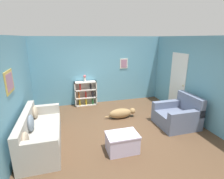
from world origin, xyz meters
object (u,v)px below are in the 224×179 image
object	(u,v)px
recliner_chair	(178,115)
coffee_table	(122,142)
couch	(40,134)
vase	(85,78)
dog	(121,113)
bookshelf	(86,94)

from	to	relation	value
recliner_chair	coffee_table	world-z (taller)	recliner_chair
couch	vase	size ratio (longest dim) A/B	7.78
recliner_chair	couch	bearing A→B (deg)	-179.92
recliner_chair	dog	size ratio (longest dim) A/B	1.03
bookshelf	dog	distance (m)	1.81
vase	dog	bearing A→B (deg)	-56.69
coffee_table	vase	world-z (taller)	vase
dog	vase	xyz separation A→B (m)	(-0.98, 1.49, 0.93)
couch	recliner_chair	world-z (taller)	recliner_chair
recliner_chair	vase	world-z (taller)	vase
bookshelf	coffee_table	size ratio (longest dim) A/B	1.30
couch	recliner_chair	xyz separation A→B (m)	(3.87, 0.01, -0.00)
couch	recliner_chair	size ratio (longest dim) A/B	1.89
coffee_table	bookshelf	bearing A→B (deg)	97.48
coffee_table	vase	xyz separation A→B (m)	(-0.43, 3.16, 0.86)
couch	vase	world-z (taller)	vase
recliner_chair	dog	bearing A→B (deg)	147.86
bookshelf	dog	xyz separation A→B (m)	(0.97, -1.51, -0.29)
couch	dog	distance (m)	2.58
bookshelf	vase	bearing A→B (deg)	-116.48
couch	bookshelf	size ratio (longest dim) A/B	2.16
recliner_chair	vase	xyz separation A→B (m)	(-2.45, 2.41, 0.78)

